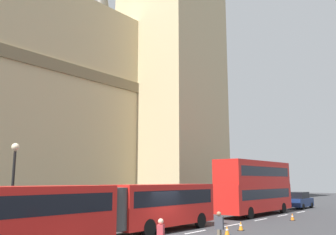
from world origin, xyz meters
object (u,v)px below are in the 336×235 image
object	(u,v)px
double_decker_bus	(255,185)
traffic_cone_middle	(241,226)
sedan_lead	(299,200)
street_lamp	(13,182)
traffic_cone_west	(227,231)
traffic_cone_east	(292,217)
pedestrian_by_kerb	(219,228)
articulated_bus	(107,207)

from	to	relation	value
double_decker_bus	traffic_cone_middle	distance (m)	11.05
double_decker_bus	sedan_lead	world-z (taller)	double_decker_bus
double_decker_bus	street_lamp	bearing A→B (deg)	167.94
traffic_cone_west	sedan_lead	bearing A→B (deg)	9.88
traffic_cone_east	street_lamp	bearing A→B (deg)	155.26
double_decker_bus	traffic_cone_east	xyz separation A→B (m)	(-2.20, -4.20, -2.43)
pedestrian_by_kerb	traffic_cone_middle	bearing A→B (deg)	19.43
sedan_lead	traffic_cone_middle	distance (m)	20.95
double_decker_bus	traffic_cone_east	bearing A→B (deg)	-117.62
double_decker_bus	traffic_cone_west	xyz separation A→B (m)	(-12.51, -4.25, -2.43)
street_lamp	pedestrian_by_kerb	size ratio (longest dim) A/B	3.12
street_lamp	pedestrian_by_kerb	xyz separation A→B (m)	(4.89, -10.50, -2.14)
traffic_cone_middle	double_decker_bus	bearing A→B (deg)	20.84
sedan_lead	traffic_cone_east	bearing A→B (deg)	-162.72
traffic_cone_middle	traffic_cone_east	world-z (taller)	same
traffic_cone_west	street_lamp	bearing A→B (deg)	134.40
double_decker_bus	traffic_cone_west	size ratio (longest dim) A/B	18.81
sedan_lead	street_lamp	xyz separation A→B (m)	(-31.63, 4.74, 2.14)
articulated_bus	traffic_cone_west	size ratio (longest dim) A/B	30.22
sedan_lead	traffic_cone_middle	world-z (taller)	sedan_lead
traffic_cone_west	traffic_cone_middle	xyz separation A→B (m)	(2.43, 0.41, 0.00)
articulated_bus	sedan_lead	world-z (taller)	articulated_bus
articulated_bus	traffic_cone_west	xyz separation A→B (m)	(5.45, -4.24, -1.46)
traffic_cone_east	street_lamp	world-z (taller)	street_lamp
traffic_cone_west	pedestrian_by_kerb	xyz separation A→B (m)	(-3.68, -1.74, 0.63)
traffic_cone_middle	street_lamp	world-z (taller)	street_lamp
sedan_lead	traffic_cone_middle	size ratio (longest dim) A/B	7.59
traffic_cone_west	traffic_cone_east	size ratio (longest dim) A/B	1.00
traffic_cone_west	pedestrian_by_kerb	bearing A→B (deg)	-154.65
pedestrian_by_kerb	street_lamp	bearing A→B (deg)	114.97
traffic_cone_middle	traffic_cone_east	xyz separation A→B (m)	(7.88, -0.36, 0.00)
traffic_cone_west	traffic_cone_east	bearing A→B (deg)	0.28
double_decker_bus	traffic_cone_west	world-z (taller)	double_decker_bus
traffic_cone_middle	street_lamp	size ratio (longest dim) A/B	0.11
traffic_cone_east	traffic_cone_west	bearing A→B (deg)	-179.72
articulated_bus	pedestrian_by_kerb	distance (m)	6.30
traffic_cone_east	pedestrian_by_kerb	world-z (taller)	pedestrian_by_kerb
traffic_cone_middle	street_lamp	distance (m)	14.08
traffic_cone_west	traffic_cone_middle	distance (m)	2.47
traffic_cone_middle	street_lamp	xyz separation A→B (m)	(-11.00, 8.34, 2.77)
double_decker_bus	street_lamp	xyz separation A→B (m)	(-21.08, 4.50, 0.35)
traffic_cone_west	articulated_bus	bearing A→B (deg)	142.09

